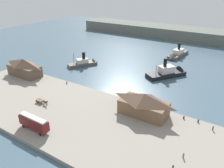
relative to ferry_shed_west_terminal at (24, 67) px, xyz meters
The scene contains 17 objects.
ground_plane 42.00m from the ferry_shed_west_terminal, 12.60° to the left, with size 320.00×320.00×0.00m, color #476070.
quay_promenade 42.92m from the ferry_shed_west_terminal, 17.61° to the right, with size 110.00×36.00×1.20m, color gray.
seawall_edge 41.31m from the ferry_shed_west_terminal, ahead, with size 110.00×0.80×1.00m, color slate.
ferry_shed_west_terminal is the anchor object (origin of this frame).
ferry_shed_customs_shed 60.63m from the ferry_shed_west_terminal, ahead, with size 15.73×8.39×7.43m.
street_tram 45.42m from the ferry_shed_west_terminal, 34.72° to the right, with size 10.41×2.66×4.34m.
horse_cart 30.68m from the ferry_shed_west_terminal, 27.42° to the right, with size 5.72×1.67×1.87m.
pedestrian_near_cart 79.29m from the ferry_shed_west_terminal, 14.04° to the right, with size 0.42×0.42×1.72m.
pedestrian_near_east_shed 79.01m from the ferry_shed_west_terminal, 10.09° to the right, with size 0.38×0.38×1.52m.
pedestrian_walking_west 81.84m from the ferry_shed_west_terminal, ahead, with size 0.37×0.37×1.50m.
mooring_post_center_west 23.22m from the ferry_shed_west_terminal, ahead, with size 0.44×0.44×0.90m, color black.
mooring_post_west 72.97m from the ferry_shed_west_terminal, ahead, with size 0.44×0.44×0.90m, color black.
mooring_post_east 77.32m from the ferry_shed_west_terminal, ahead, with size 0.44×0.44×0.90m, color black.
ferry_moored_east 31.28m from the ferry_shed_west_terminal, 65.52° to the left, with size 12.36×16.53×8.78m.
ferry_near_quay 68.21m from the ferry_shed_west_terminal, 34.75° to the left, with size 16.83×20.43×11.00m.
ferry_mid_harbor 84.83m from the ferry_shed_west_terminal, 54.16° to the left, with size 7.20×21.86×9.62m.
far_headland 125.85m from the ferry_shed_west_terminal, 71.14° to the left, with size 180.00×24.00×8.00m, color #60665B.
Camera 1 is at (45.09, -68.40, 40.96)m, focal length 35.74 mm.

